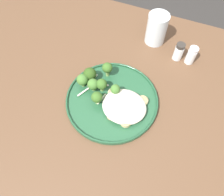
{
  "coord_description": "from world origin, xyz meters",
  "views": [
    {
      "loc": [
        -0.17,
        0.29,
        1.33
      ],
      "look_at": [
        -0.04,
        -0.03,
        0.76
      ],
      "focal_mm": 34.62,
      "sensor_mm": 36.0,
      "label": 1
    }
  ],
  "objects": [
    {
      "name": "ground",
      "position": [
        0.0,
        0.0,
        0.0
      ],
      "size": [
        6.0,
        6.0,
        0.0
      ],
      "primitive_type": "plane",
      "color": "#2D2B28"
    },
    {
      "name": "seared_scallop_rear_pale",
      "position": [
        -0.06,
        0.03,
        0.76
      ],
      "size": [
        0.02,
        0.02,
        0.01
      ],
      "color": "#DBB77A",
      "rests_on": "dinner_plate"
    },
    {
      "name": "onion_sliver_short_strip",
      "position": [
        0.05,
        -0.07,
        0.75
      ],
      "size": [
        0.02,
        0.06,
        0.0
      ],
      "primitive_type": "cube",
      "rotation": [
        0.0,
        0.0,
        4.51
      ],
      "color": "silver",
      "rests_on": "dinner_plate"
    },
    {
      "name": "onion_sliver_pale_crescent",
      "position": [
        0.06,
        -0.02,
        0.75
      ],
      "size": [
        0.03,
        0.05,
        0.0
      ],
      "primitive_type": "cube",
      "rotation": [
        0.0,
        0.0,
        1.12
      ],
      "color": "silver",
      "rests_on": "dinner_plate"
    },
    {
      "name": "broccoli_floret_tall_stalk",
      "position": [
        0.03,
        -0.04,
        0.78
      ],
      "size": [
        0.04,
        0.04,
        0.05
      ],
      "color": "#7A994C",
      "rests_on": "dinner_plate"
    },
    {
      "name": "seared_scallop_large_seared",
      "position": [
        -0.04,
        -0.04,
        0.76
      ],
      "size": [
        0.03,
        0.03,
        0.01
      ],
      "color": "#E5C689",
      "rests_on": "dinner_plate"
    },
    {
      "name": "seared_scallop_left_edge",
      "position": [
        -0.11,
        0.03,
        0.76
      ],
      "size": [
        0.03,
        0.03,
        0.02
      ],
      "color": "#E5C689",
      "rests_on": "dinner_plate"
    },
    {
      "name": "broccoli_floret_beside_noodles",
      "position": [
        0.07,
        -0.04,
        0.78
      ],
      "size": [
        0.04,
        0.04,
        0.05
      ],
      "color": "#89A356",
      "rests_on": "dinner_plate"
    },
    {
      "name": "broccoli_floret_rear_charred",
      "position": [
        0.01,
        -0.05,
        0.78
      ],
      "size": [
        0.03,
        0.03,
        0.05
      ],
      "color": "#7A994C",
      "rests_on": "dinner_plate"
    },
    {
      "name": "dinner_plate",
      "position": [
        -0.04,
        -0.03,
        0.75
      ],
      "size": [
        0.29,
        0.29,
        0.02
      ],
      "color": "#235133",
      "rests_on": "wooden_dining_table"
    },
    {
      "name": "pepper_shaker",
      "position": [
        -0.18,
        -0.28,
        0.77
      ],
      "size": [
        0.03,
        0.03,
        0.07
      ],
      "color": "white",
      "rests_on": "wooden_dining_table"
    },
    {
      "name": "broccoli_floret_small_sprig",
      "position": [
        0.01,
        -0.11,
        0.79
      ],
      "size": [
        0.03,
        0.03,
        0.06
      ],
      "color": "#89A356",
      "rests_on": "dinner_plate"
    },
    {
      "name": "water_glass",
      "position": [
        -0.08,
        -0.33,
        0.79
      ],
      "size": [
        0.07,
        0.07,
        0.11
      ],
      "color": "silver",
      "rests_on": "wooden_dining_table"
    },
    {
      "name": "broccoli_floret_split_head",
      "position": [
        0.06,
        -0.07,
        0.78
      ],
      "size": [
        0.04,
        0.04,
        0.05
      ],
      "color": "#7A994C",
      "rests_on": "dinner_plate"
    },
    {
      "name": "wooden_dining_table",
      "position": [
        0.0,
        0.0,
        0.66
      ],
      "size": [
        1.4,
        1.0,
        0.74
      ],
      "color": "brown",
      "rests_on": "ground"
    },
    {
      "name": "seared_scallop_center_golden",
      "position": [
        -0.13,
        -0.05,
        0.76
      ],
      "size": [
        0.03,
        0.03,
        0.01
      ],
      "color": "#E5C689",
      "rests_on": "dinner_plate"
    },
    {
      "name": "salt_shaker",
      "position": [
        -0.23,
        -0.28,
        0.77
      ],
      "size": [
        0.03,
        0.03,
        0.07
      ],
      "color": "white",
      "rests_on": "wooden_dining_table"
    },
    {
      "name": "broccoli_floret_right_tilted",
      "position": [
        -0.04,
        -0.04,
        0.78
      ],
      "size": [
        0.03,
        0.03,
        0.05
      ],
      "color": "#89A356",
      "rests_on": "dinner_plate"
    },
    {
      "name": "onion_sliver_long_sliver",
      "position": [
        0.01,
        -0.06,
        0.75
      ],
      "size": [
        0.04,
        0.02,
        0.0
      ],
      "primitive_type": "cube",
      "rotation": [
        0.0,
        0.0,
        0.4
      ],
      "color": "silver",
      "rests_on": "dinner_plate"
    },
    {
      "name": "noodle_bed",
      "position": [
        -0.08,
        -0.01,
        0.77
      ],
      "size": [
        0.13,
        0.12,
        0.03
      ],
      "color": "beige",
      "rests_on": "dinner_plate"
    },
    {
      "name": "onion_sliver_curled_piece",
      "position": [
        -0.01,
        -0.01,
        0.75
      ],
      "size": [
        0.01,
        0.04,
        0.0
      ],
      "primitive_type": "cube",
      "rotation": [
        0.0,
        0.0,
        4.5
      ],
      "color": "silver",
      "rests_on": "dinner_plate"
    },
    {
      "name": "broccoli_floret_front_edge",
      "position": [
        -0.0,
        -0.0,
        0.78
      ],
      "size": [
        0.03,
        0.03,
        0.05
      ],
      "color": "#89A356",
      "rests_on": "dinner_plate"
    },
    {
      "name": "seared_scallop_half_hidden",
      "position": [
        -0.06,
        -0.02,
        0.76
      ],
      "size": [
        0.03,
        0.03,
        0.01
      ],
      "color": "#E5C689",
      "rests_on": "dinner_plate"
    },
    {
      "name": "seared_scallop_tiny_bay",
      "position": [
        -0.09,
        0.0,
        0.76
      ],
      "size": [
        0.02,
        0.02,
        0.01
      ],
      "color": "#DBB77A",
      "rests_on": "dinner_plate"
    }
  ]
}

